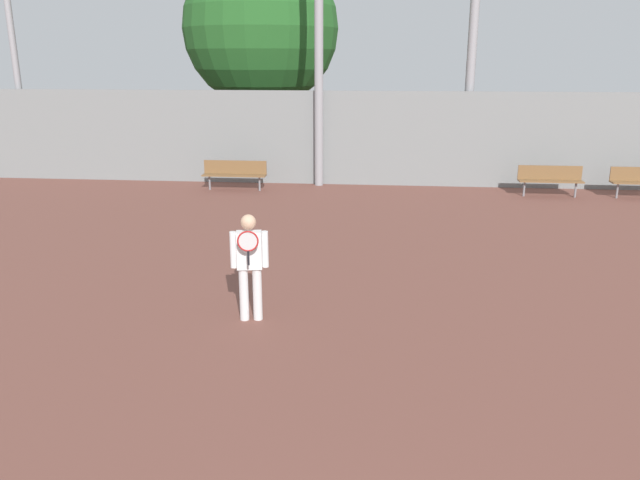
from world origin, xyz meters
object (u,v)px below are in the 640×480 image
(light_pole_far_right, at_px, (474,13))
(bench_courtside_far, at_px, (550,177))
(tree_green_tall, at_px, (261,29))
(bench_courtside_near, at_px, (235,172))
(light_pole_near_left, at_px, (319,9))
(tennis_player, at_px, (250,261))

(light_pole_far_right, bearing_deg, bench_courtside_far, -34.79)
(bench_courtside_far, distance_m, tree_green_tall, 11.90)
(bench_courtside_near, distance_m, bench_courtside_far, 9.34)
(light_pole_near_left, bearing_deg, bench_courtside_far, -8.21)
(tree_green_tall, bearing_deg, bench_courtside_near, -88.33)
(tennis_player, distance_m, bench_courtside_far, 11.84)
(bench_courtside_near, bearing_deg, tree_green_tall, 91.67)
(light_pole_near_left, bearing_deg, bench_courtside_near, -158.23)
(tree_green_tall, bearing_deg, light_pole_near_left, -60.60)
(tennis_player, relative_size, light_pole_far_right, 0.19)
(tree_green_tall, bearing_deg, tennis_player, -80.11)
(tennis_player, height_order, bench_courtside_near, tennis_player)
(light_pole_far_right, xyz_separation_m, tree_green_tall, (-7.24, 4.11, -0.25))
(light_pole_near_left, xyz_separation_m, light_pole_far_right, (4.59, 0.58, -0.11))
(bench_courtside_near, height_order, light_pole_far_right, light_pole_far_right)
(bench_courtside_far, height_order, light_pole_far_right, light_pole_far_right)
(tennis_player, height_order, light_pole_far_right, light_pole_far_right)
(tennis_player, xyz_separation_m, light_pole_far_right, (4.56, 11.24, 4.21))
(bench_courtside_near, bearing_deg, bench_courtside_far, -0.00)
(tennis_player, relative_size, light_pole_near_left, 0.18)
(bench_courtside_far, distance_m, light_pole_near_left, 8.39)
(light_pole_far_right, height_order, tree_green_tall, light_pole_far_right)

